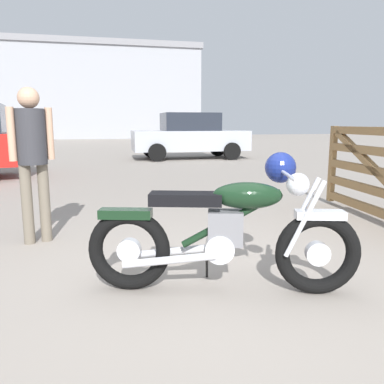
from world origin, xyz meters
The scene contains 5 objects.
ground_plane centered at (0.00, 0.00, 0.00)m, with size 80.00×80.00×0.00m, color gray.
vintage_motorcycle centered at (0.13, -0.17, 0.49)m, with size 2.00×0.83×1.07m.
bystander centered at (-1.44, 1.56, 1.02)m, with size 0.44×0.30×1.66m.
dark_sedan_left centered at (2.90, 11.07, 0.84)m, with size 4.27×2.06×1.67m.
industrial_building centered at (0.30, 36.85, 4.11)m, with size 19.47×12.62×8.19m.
Camera 1 is at (-0.92, -2.84, 1.29)m, focal length 36.16 mm.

